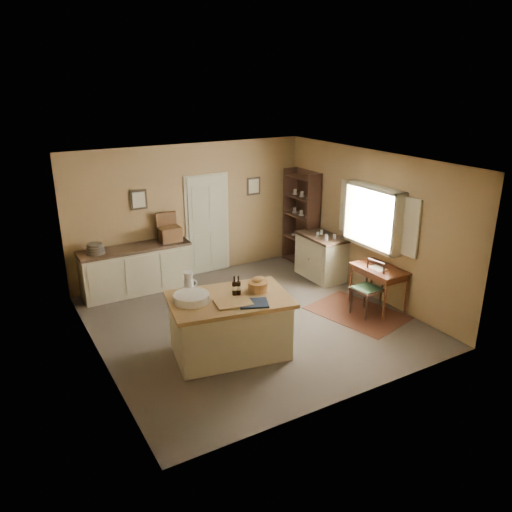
{
  "coord_description": "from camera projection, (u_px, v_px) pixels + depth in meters",
  "views": [
    {
      "loc": [
        -3.73,
        -6.61,
        3.91
      ],
      "look_at": [
        0.1,
        0.03,
        1.15
      ],
      "focal_mm": 35.0,
      "sensor_mm": 36.0,
      "label": 1
    }
  ],
  "objects": [
    {
      "name": "framed_prints",
      "position": [
        200.0,
        193.0,
        10.0
      ],
      "size": [
        2.82,
        0.02,
        0.38
      ],
      "color": "black",
      "rests_on": "ground"
    },
    {
      "name": "right_cabinet",
      "position": [
        321.0,
        256.0,
        10.18
      ],
      "size": [
        0.6,
        1.08,
        0.99
      ],
      "color": "#BEB995",
      "rests_on": "ground"
    },
    {
      "name": "door",
      "position": [
        208.0,
        223.0,
        10.29
      ],
      "size": [
        0.97,
        0.06,
        2.11
      ],
      "primitive_type": "cube",
      "color": "#A9AA90",
      "rests_on": "ground"
    },
    {
      "name": "sideboard",
      "position": [
        137.0,
        268.0,
        9.5
      ],
      "size": [
        2.08,
        0.59,
        1.18
      ],
      "color": "#BEB995",
      "rests_on": "ground"
    },
    {
      "name": "ground",
      "position": [
        252.0,
        321.0,
        8.47
      ],
      "size": [
        5.0,
        5.0,
        0.0
      ],
      "primitive_type": "plane",
      "color": "brown",
      "rests_on": "ground"
    },
    {
      "name": "wall_right",
      "position": [
        370.0,
        224.0,
        9.18
      ],
      "size": [
        0.1,
        5.0,
        2.7
      ],
      "primitive_type": "cube",
      "color": "olive",
      "rests_on": "ground"
    },
    {
      "name": "wall_left",
      "position": [
        93.0,
        275.0,
        6.84
      ],
      "size": [
        0.1,
        5.0,
        2.7
      ],
      "primitive_type": "cube",
      "color": "olive",
      "rests_on": "ground"
    },
    {
      "name": "wall_back",
      "position": [
        191.0,
        211.0,
        10.05
      ],
      "size": [
        5.0,
        0.1,
        2.7
      ],
      "primitive_type": "cube",
      "color": "olive",
      "rests_on": "ground"
    },
    {
      "name": "ceiling",
      "position": [
        251.0,
        161.0,
        7.55
      ],
      "size": [
        5.0,
        5.0,
        0.0
      ],
      "primitive_type": "plane",
      "color": "silver",
      "rests_on": "wall_back"
    },
    {
      "name": "rug",
      "position": [
        357.0,
        313.0,
        8.75
      ],
      "size": [
        1.45,
        1.82,
        0.01
      ],
      "primitive_type": "cube",
      "rotation": [
        0.0,
        0.0,
        0.24
      ],
      "color": "#512719",
      "rests_on": "ground"
    },
    {
      "name": "desk_chair",
      "position": [
        366.0,
        289.0,
        8.57
      ],
      "size": [
        0.48,
        0.48,
        0.93
      ],
      "primitive_type": null,
      "rotation": [
        0.0,
        0.0,
        0.12
      ],
      "color": "black",
      "rests_on": "ground"
    },
    {
      "name": "window",
      "position": [
        375.0,
        217.0,
        8.92
      ],
      "size": [
        0.25,
        1.99,
        1.12
      ],
      "color": "#BEB995",
      "rests_on": "ground"
    },
    {
      "name": "writing_desk",
      "position": [
        379.0,
        273.0,
        8.74
      ],
      "size": [
        0.58,
        0.95,
        0.82
      ],
      "color": "#3D1A0D",
      "rests_on": "ground"
    },
    {
      "name": "work_island",
      "position": [
        229.0,
        324.0,
        7.34
      ],
      "size": [
        1.91,
        1.42,
        1.2
      ],
      "rotation": [
        0.0,
        0.0,
        -0.18
      ],
      "color": "#BEB995",
      "rests_on": "ground"
    },
    {
      "name": "wall_front",
      "position": [
        354.0,
        304.0,
        5.97
      ],
      "size": [
        5.0,
        0.1,
        2.7
      ],
      "primitive_type": "cube",
      "color": "olive",
      "rests_on": "ground"
    },
    {
      "name": "shelving_unit",
      "position": [
        303.0,
        218.0,
        10.79
      ],
      "size": [
        0.35,
        0.93,
        2.06
      ],
      "color": "black",
      "rests_on": "ground"
    }
  ]
}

